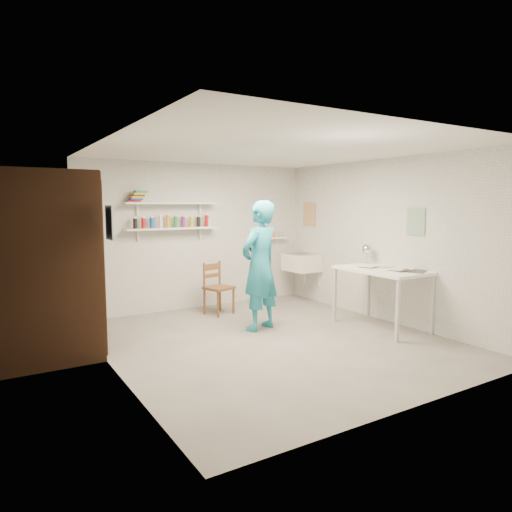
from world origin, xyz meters
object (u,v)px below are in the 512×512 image
wall_clock (256,243)px  man (260,266)px  wooden_chair (219,288)px  desk_lamp (367,249)px  belfast_sink (302,262)px  work_table (381,298)px

wall_clock → man: bearing=-128.1°
man → wall_clock: bearing=-128.1°
wooden_chair → desk_lamp: 2.37m
belfast_sink → desk_lamp: size_ratio=3.81×
belfast_sink → desk_lamp: bearing=-86.2°
belfast_sink → man: size_ratio=0.34×
belfast_sink → wall_clock: (-1.53, -0.95, 0.49)m
belfast_sink → wooden_chair: size_ratio=0.71×
wall_clock → work_table: bearing=-55.3°
man → wall_clock: size_ratio=5.56×
man → wall_clock: man is taller
wall_clock → work_table: (1.42, -1.04, -0.77)m
man → work_table: size_ratio=1.42×
belfast_sink → desk_lamp: 1.54m
belfast_sink → work_table: (-0.11, -1.99, -0.28)m
work_table → desk_lamp: desk_lamp is taller
wooden_chair → belfast_sink: bearing=-13.6°
work_table → man: bearing=150.9°
belfast_sink → wooden_chair: 1.72m
wooden_chair → work_table: (1.58, -1.91, -0.00)m
belfast_sink → desk_lamp: desk_lamp is taller
man → work_table: bearing=131.8°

